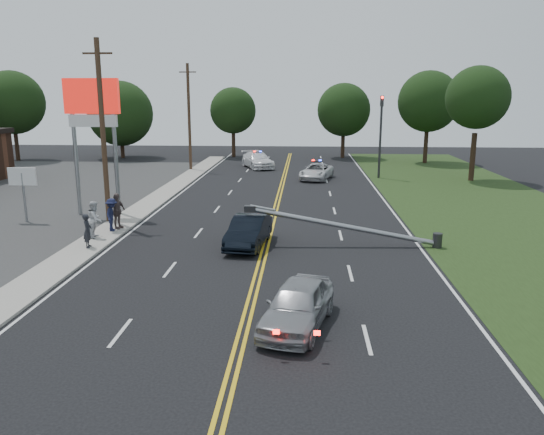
# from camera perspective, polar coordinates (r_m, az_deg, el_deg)

# --- Properties ---
(ground) EXTENTS (120.00, 120.00, 0.00)m
(ground) POSITION_cam_1_polar(r_m,az_deg,el_deg) (18.02, -2.49, -9.89)
(ground) COLOR black
(ground) RESTS_ON ground
(sidewalk) EXTENTS (1.80, 70.00, 0.12)m
(sidewalk) POSITION_cam_1_polar(r_m,az_deg,el_deg) (29.24, -16.99, -1.37)
(sidewalk) COLOR gray
(sidewalk) RESTS_ON ground
(grass_verge) EXTENTS (12.00, 80.00, 0.01)m
(grass_verge) POSITION_cam_1_polar(r_m,az_deg,el_deg) (29.82, 26.54, -2.02)
(grass_verge) COLOR #1F3113
(grass_verge) RESTS_ON ground
(centerline_yellow) EXTENTS (0.36, 80.00, 0.00)m
(centerline_yellow) POSITION_cam_1_polar(r_m,az_deg,el_deg) (27.48, -0.33, -1.79)
(centerline_yellow) COLOR gold
(centerline_yellow) RESTS_ON ground
(pylon_sign) EXTENTS (3.20, 0.35, 8.00)m
(pylon_sign) POSITION_cam_1_polar(r_m,az_deg,el_deg) (32.92, -18.73, 10.52)
(pylon_sign) COLOR gray
(pylon_sign) RESTS_ON ground
(small_sign) EXTENTS (1.60, 0.14, 3.10)m
(small_sign) POSITION_cam_1_polar(r_m,az_deg,el_deg) (32.93, -25.23, 3.55)
(small_sign) COLOR gray
(small_sign) RESTS_ON ground
(traffic_signal) EXTENTS (0.28, 0.41, 7.05)m
(traffic_signal) POSITION_cam_1_polar(r_m,az_deg,el_deg) (47.05, 11.61, 9.25)
(traffic_signal) COLOR #2D2D30
(traffic_signal) RESTS_ON ground
(fallen_streetlight) EXTENTS (9.36, 0.44, 1.91)m
(fallen_streetlight) POSITION_cam_1_polar(r_m,az_deg,el_deg) (25.37, 8.84, -1.08)
(fallen_streetlight) COLOR #2D2D30
(fallen_streetlight) RESTS_ON ground
(utility_pole_mid) EXTENTS (1.60, 0.28, 10.00)m
(utility_pole_mid) POSITION_cam_1_polar(r_m,az_deg,el_deg) (30.62, -17.73, 8.75)
(utility_pole_mid) COLOR #382619
(utility_pole_mid) RESTS_ON ground
(utility_pole_far) EXTENTS (1.60, 0.28, 10.00)m
(utility_pole_far) POSITION_cam_1_polar(r_m,az_deg,el_deg) (51.74, -8.91, 10.64)
(utility_pole_far) COLOR #382619
(utility_pole_far) RESTS_ON ground
(tree_4) EXTENTS (6.85, 6.85, 9.76)m
(tree_4) POSITION_cam_1_polar(r_m,az_deg,el_deg) (65.52, -26.16, 11.03)
(tree_4) COLOR black
(tree_4) RESTS_ON ground
(tree_5) EXTENTS (7.38, 7.38, 8.76)m
(tree_5) POSITION_cam_1_polar(r_m,az_deg,el_deg) (64.20, -16.01, 10.70)
(tree_5) COLOR black
(tree_5) RESTS_ON ground
(tree_6) EXTENTS (5.33, 5.33, 8.04)m
(tree_6) POSITION_cam_1_polar(r_m,az_deg,el_deg) (63.02, -4.22, 11.39)
(tree_6) COLOR black
(tree_6) RESTS_ON ground
(tree_7) EXTENTS (6.04, 6.04, 8.51)m
(tree_7) POSITION_cam_1_polar(r_m,az_deg,el_deg) (62.50, 7.73, 11.40)
(tree_7) COLOR black
(tree_7) RESTS_ON ground
(tree_8) EXTENTS (6.38, 6.38, 9.66)m
(tree_8) POSITION_cam_1_polar(r_m,az_deg,el_deg) (59.31, 16.49, 11.87)
(tree_8) COLOR black
(tree_8) RESTS_ON ground
(tree_9) EXTENTS (5.15, 5.15, 9.47)m
(tree_9) POSITION_cam_1_polar(r_m,az_deg,el_deg) (47.70, 21.25, 11.91)
(tree_9) COLOR black
(tree_9) RESTS_ON ground
(crashed_sedan) EXTENTS (2.01, 4.50, 1.43)m
(crashed_sedan) POSITION_cam_1_polar(r_m,az_deg,el_deg) (25.19, -2.53, -1.51)
(crashed_sedan) COLOR black
(crashed_sedan) RESTS_ON ground
(waiting_sedan) EXTENTS (2.68, 4.49, 1.43)m
(waiting_sedan) POSITION_cam_1_polar(r_m,az_deg,el_deg) (16.54, 2.78, -9.36)
(waiting_sedan) COLOR #94969B
(waiting_sedan) RESTS_ON ground
(emergency_a) EXTENTS (3.35, 5.18, 1.33)m
(emergency_a) POSITION_cam_1_polar(r_m,az_deg,el_deg) (45.88, 4.81, 4.94)
(emergency_a) COLOR silver
(emergency_a) RESTS_ON ground
(emergency_b) EXTENTS (4.08, 5.84, 1.57)m
(emergency_b) POSITION_cam_1_polar(r_m,az_deg,el_deg) (53.21, -1.57, 6.20)
(emergency_b) COLOR white
(emergency_b) RESTS_ON ground
(bystander_a) EXTENTS (0.48, 0.64, 1.58)m
(bystander_a) POSITION_cam_1_polar(r_m,az_deg,el_deg) (25.97, -19.23, -1.35)
(bystander_a) COLOR #212328
(bystander_a) RESTS_ON sidewalk
(bystander_b) EXTENTS (0.77, 0.95, 1.84)m
(bystander_b) POSITION_cam_1_polar(r_m,az_deg,el_deg) (27.69, -18.49, -0.17)
(bystander_b) COLOR silver
(bystander_b) RESTS_ON sidewalk
(bystander_c) EXTENTS (0.68, 1.14, 1.72)m
(bystander_c) POSITION_cam_1_polar(r_m,az_deg,el_deg) (28.75, -16.84, 0.29)
(bystander_c) COLOR #161A38
(bystander_c) RESTS_ON sidewalk
(bystander_d) EXTENTS (0.88, 1.21, 1.90)m
(bystander_d) POSITION_cam_1_polar(r_m,az_deg,el_deg) (29.16, -16.34, 0.68)
(bystander_d) COLOR #5D4D4B
(bystander_d) RESTS_ON sidewalk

